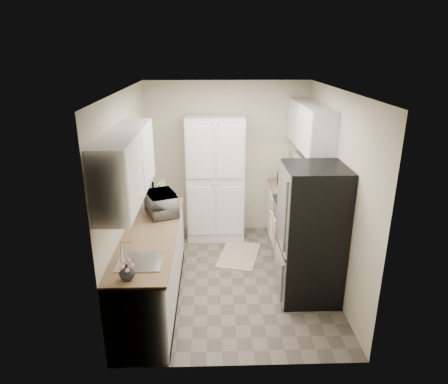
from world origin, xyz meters
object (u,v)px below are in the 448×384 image
object	(u,v)px
refrigerator	(311,234)
microwave	(162,204)
electric_range	(299,233)
pantry_cabinet	(215,179)
toaster_oven	(290,177)
wine_bottle	(153,196)

from	to	relation	value
refrigerator	microwave	world-z (taller)	refrigerator
electric_range	pantry_cabinet	bearing A→B (deg)	141.78
pantry_cabinet	electric_range	distance (m)	1.58
pantry_cabinet	electric_range	xyz separation A→B (m)	(1.17, -0.93, -0.52)
electric_range	toaster_oven	world-z (taller)	toaster_oven
electric_range	wine_bottle	size ratio (longest dim) A/B	3.45
pantry_cabinet	toaster_oven	xyz separation A→B (m)	(1.19, -0.05, 0.04)
electric_range	wine_bottle	xyz separation A→B (m)	(-2.02, -0.04, 0.61)
electric_range	wine_bottle	distance (m)	2.11
microwave	toaster_oven	bearing A→B (deg)	-80.66
toaster_oven	wine_bottle	bearing A→B (deg)	-134.17
wine_bottle	toaster_oven	size ratio (longest dim) A/B	0.76
pantry_cabinet	microwave	size ratio (longest dim) A/B	3.89
refrigerator	electric_range	bearing A→B (deg)	87.52
wine_bottle	toaster_oven	bearing A→B (deg)	24.07
wine_bottle	toaster_oven	world-z (taller)	wine_bottle
refrigerator	wine_bottle	size ratio (longest dim) A/B	5.19
wine_bottle	pantry_cabinet	bearing A→B (deg)	48.76
pantry_cabinet	refrigerator	size ratio (longest dim) A/B	1.18
refrigerator	microwave	xyz separation A→B (m)	(-1.85, 0.52, 0.21)
refrigerator	toaster_oven	xyz separation A→B (m)	(0.05, 1.67, 0.19)
pantry_cabinet	wine_bottle	distance (m)	1.29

